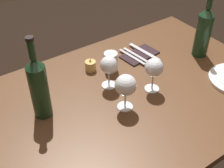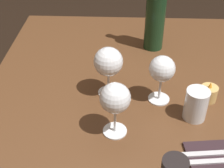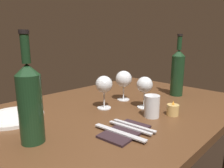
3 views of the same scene
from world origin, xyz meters
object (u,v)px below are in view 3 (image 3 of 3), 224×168
object	(u,v)px
wine_glass_left	(104,85)
folded_napkin	(125,131)
votive_candle	(173,110)
wine_glass_centre	(145,86)
dinner_plate	(14,117)
fork_inner	(130,127)
fork_outer	(134,125)
wine_bottle	(178,72)
table_knife	(119,132)
water_tumbler	(152,107)
wine_glass_right	(124,79)
wine_bottle_second	(30,102)

from	to	relation	value
wine_glass_left	folded_napkin	xyz separation A→B (m)	(0.13, 0.24, -0.11)
wine_glass_left	votive_candle	size ratio (longest dim) A/B	2.37
wine_glass_centre	dinner_plate	size ratio (longest dim) A/B	0.62
wine_glass_centre	fork_inner	distance (m)	0.29
wine_glass_centre	dinner_plate	xyz separation A→B (m)	(0.50, -0.30, -0.10)
folded_napkin	fork_outer	xyz separation A→B (m)	(-0.05, 0.00, 0.01)
votive_candle	fork_outer	world-z (taller)	votive_candle
wine_glass_centre	fork_outer	world-z (taller)	wine_glass_centre
wine_bottle	dinner_plate	distance (m)	0.88
folded_napkin	table_knife	bearing A→B (deg)	0.00
water_tumbler	fork_outer	xyz separation A→B (m)	(0.14, 0.02, -0.03)
votive_candle	folded_napkin	xyz separation A→B (m)	(0.27, -0.04, -0.02)
wine_glass_left	table_knife	xyz separation A→B (m)	(0.16, 0.24, -0.10)
table_knife	wine_glass_centre	bearing A→B (deg)	-159.19
wine_glass_left	fork_outer	size ratio (longest dim) A/B	0.88
water_tumbler	fork_outer	size ratio (longest dim) A/B	0.52
wine_glass_right	table_knife	size ratio (longest dim) A/B	0.76
water_tumbler	table_knife	xyz separation A→B (m)	(0.22, 0.02, -0.03)
wine_glass_left	fork_outer	world-z (taller)	wine_glass_left
fork_inner	wine_glass_centre	bearing A→B (deg)	-155.02
fork_inner	fork_outer	distance (m)	0.02
wine_glass_centre	table_knife	xyz separation A→B (m)	(0.30, 0.11, -0.10)
folded_napkin	wine_bottle_second	bearing A→B (deg)	-32.65
fork_outer	wine_glass_centre	bearing A→B (deg)	-152.57
fork_inner	table_knife	xyz separation A→B (m)	(0.06, -0.00, 0.00)
votive_candle	fork_outer	bearing A→B (deg)	-9.09
wine_glass_right	water_tumbler	distance (m)	0.28
wine_bottle_second	dinner_plate	xyz separation A→B (m)	(-0.03, -0.25, -0.13)
wine_glass_left	wine_bottle	distance (m)	0.48
folded_napkin	water_tumbler	bearing A→B (deg)	-174.28
votive_candle	fork_outer	distance (m)	0.23
wine_glass_right	fork_inner	size ratio (longest dim) A/B	0.89
wine_bottle_second	fork_inner	bearing A→B (deg)	149.70
water_tumbler	fork_inner	xyz separation A→B (m)	(0.17, 0.02, -0.03)
table_knife	water_tumbler	bearing A→B (deg)	-175.05
wine_glass_left	wine_bottle_second	xyz separation A→B (m)	(0.39, 0.08, 0.02)
dinner_plate	votive_candle	bearing A→B (deg)	138.11
votive_candle	dinner_plate	world-z (taller)	votive_candle
votive_candle	fork_inner	size ratio (longest dim) A/B	0.37
wine_bottle	votive_candle	distance (m)	0.37
votive_candle	wine_glass_centre	bearing A→B (deg)	-88.20
votive_candle	folded_napkin	bearing A→B (deg)	-7.45
dinner_plate	wine_glass_left	bearing A→B (deg)	154.13
wine_glass_centre	wine_bottle_second	size ratio (longest dim) A/B	0.43
wine_glass_left	folded_napkin	bearing A→B (deg)	62.68
folded_napkin	wine_glass_right	bearing A→B (deg)	-137.51
wine_bottle	fork_inner	size ratio (longest dim) A/B	1.96
wine_glass_right	water_tumbler	xyz separation A→B (m)	(0.10, 0.25, -0.07)
wine_glass_centre	folded_napkin	world-z (taller)	wine_glass_centre
wine_bottle_second	table_knife	world-z (taller)	wine_bottle_second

